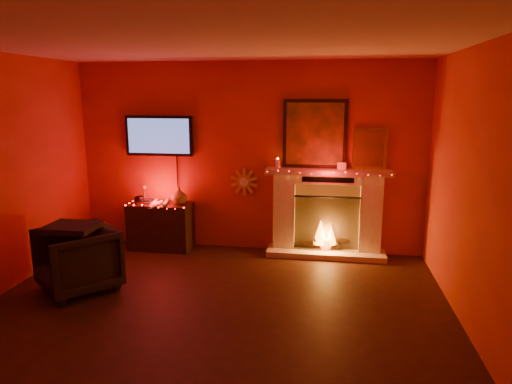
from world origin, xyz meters
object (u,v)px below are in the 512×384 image
at_px(tv, 159,136).
at_px(console_table, 161,224).
at_px(fireplace, 326,205).
at_px(armchair, 77,259).
at_px(sunburst_clock, 244,182).

relative_size(tv, console_table, 1.33).
height_order(fireplace, armchair, fireplace).
distance_m(console_table, armchair, 1.63).
distance_m(fireplace, sunburst_clock, 1.23).
bearing_deg(sunburst_clock, console_table, -169.59).
bearing_deg(fireplace, console_table, -176.90).
relative_size(fireplace, sunburst_clock, 5.45).
bearing_deg(sunburst_clock, armchair, -132.36).
relative_size(fireplace, tv, 1.76).
xyz_separation_m(fireplace, tv, (-2.44, 0.06, 0.92)).
bearing_deg(console_table, armchair, -105.37).
bearing_deg(armchair, tv, 118.89).
bearing_deg(armchair, sunburst_clock, 88.80).
bearing_deg(tv, fireplace, -1.50).
relative_size(tv, sunburst_clock, 3.10).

